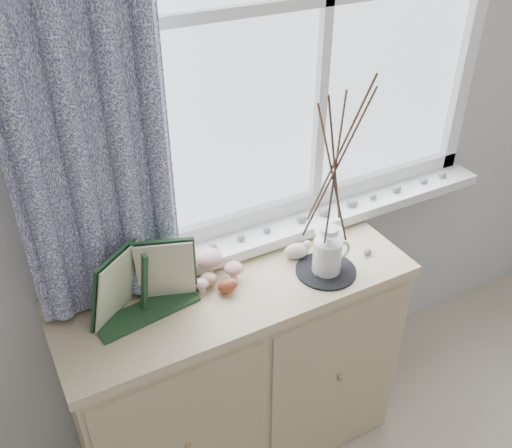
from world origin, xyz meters
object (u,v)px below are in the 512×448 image
at_px(sideboard, 238,372).
at_px(twig_pitcher, 335,162).
at_px(toadstool_cluster, 213,263).
at_px(botanical_book, 146,286).

xyz_separation_m(sideboard, twig_pitcher, (0.30, -0.09, 0.84)).
xyz_separation_m(toadstool_cluster, twig_pitcher, (0.34, -0.16, 0.37)).
bearing_deg(toadstool_cluster, twig_pitcher, -25.33).
bearing_deg(toadstool_cluster, botanical_book, -159.23).
relative_size(sideboard, twig_pitcher, 1.65).
relative_size(botanical_book, twig_pitcher, 0.52).
relative_size(sideboard, botanical_book, 3.15).
bearing_deg(botanical_book, twig_pitcher, -14.38).
height_order(toadstool_cluster, twig_pitcher, twig_pitcher).
distance_m(sideboard, twig_pitcher, 0.90).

